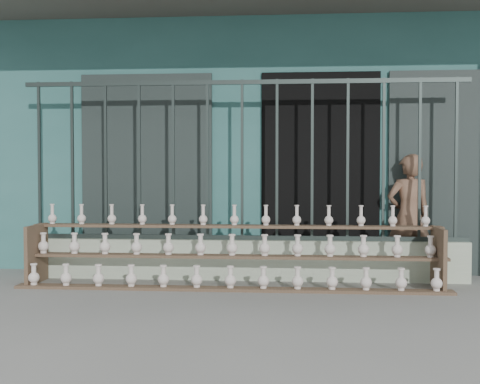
{
  "coord_description": "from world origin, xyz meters",
  "views": [
    {
      "loc": [
        0.51,
        -5.44,
        1.23
      ],
      "look_at": [
        0.0,
        1.0,
        1.0
      ],
      "focal_mm": 45.0,
      "sensor_mm": 36.0,
      "label": 1
    }
  ],
  "objects": [
    {
      "name": "elderly_woman",
      "position": [
        1.9,
        1.58,
        0.71
      ],
      "size": [
        0.58,
        0.44,
        1.42
      ],
      "primitive_type": "imported",
      "rotation": [
        0.0,
        0.0,
        3.34
      ],
      "color": "brown",
      "rests_on": "ground"
    },
    {
      "name": "security_fence",
      "position": [
        -0.0,
        1.3,
        1.35
      ],
      "size": [
        5.0,
        0.04,
        1.8
      ],
      "color": "#283330",
      "rests_on": "parapet_wall"
    },
    {
      "name": "ground",
      "position": [
        0.0,
        0.0,
        0.0
      ],
      "size": [
        60.0,
        60.0,
        0.0
      ],
      "primitive_type": "plane",
      "color": "slate"
    },
    {
      "name": "parapet_wall",
      "position": [
        0.0,
        1.3,
        0.23
      ],
      "size": [
        5.0,
        0.2,
        0.45
      ],
      "primitive_type": "cube",
      "color": "beige",
      "rests_on": "ground"
    },
    {
      "name": "shelf_rack",
      "position": [
        -0.08,
        0.88,
        0.36
      ],
      "size": [
        4.5,
        0.68,
        0.85
      ],
      "color": "brown",
      "rests_on": "ground"
    },
    {
      "name": "workshop_building",
      "position": [
        0.0,
        4.23,
        1.62
      ],
      "size": [
        7.4,
        6.6,
        3.21
      ],
      "color": "#306562",
      "rests_on": "ground"
    }
  ]
}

